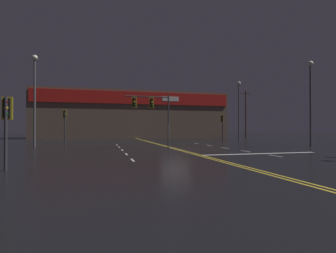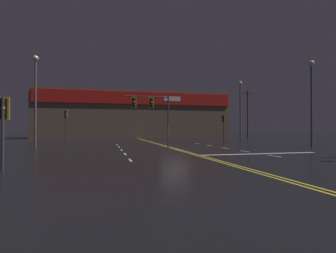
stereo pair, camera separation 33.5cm
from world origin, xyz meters
name	(u,v)px [view 1 (the left image)]	position (x,y,z in m)	size (l,w,h in m)	color
ground_plane	(176,149)	(0.00, 0.00, 0.00)	(200.00, 200.00, 0.00)	black
road_markings	(189,150)	(0.85, -1.03, 0.00)	(13.91, 60.00, 0.01)	gold
traffic_signal_median	(151,107)	(-1.92, 1.81, 3.80)	(4.11, 0.36, 5.00)	#38383D
traffic_signal_corner_southwest	(7,116)	(-10.35, -9.48, 2.32)	(0.42, 0.36, 3.16)	#38383D
traffic_signal_corner_northeast	(222,122)	(9.79, 10.79, 2.71)	(0.42, 0.36, 3.69)	#38383D
traffic_signal_corner_northwest	(65,119)	(-10.32, 9.55, 2.92)	(0.42, 0.36, 3.97)	#38383D
streetlight_near_right	(239,103)	(13.04, 12.02, 5.58)	(0.56, 0.56, 8.64)	#59595E
streetlight_median_approach	(311,91)	(13.62, -0.69, 5.49)	(0.56, 0.56, 8.47)	#59595E
streetlight_far_left	(35,88)	(-12.66, 5.90, 5.79)	(0.56, 0.56, 9.01)	#59595E
building_backdrop	(133,115)	(0.00, 30.73, 4.51)	(36.69, 10.23, 9.00)	brown
utility_pole_row	(111,105)	(-4.60, 23.80, 5.90)	(46.86, 0.26, 12.95)	#4C3828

